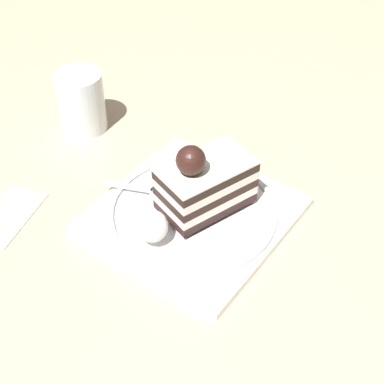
{
  "coord_description": "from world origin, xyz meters",
  "views": [
    {
      "loc": [
        0.23,
        -0.45,
        0.52
      ],
      "look_at": [
        -0.02,
        -0.0,
        0.05
      ],
      "focal_mm": 51.64,
      "sensor_mm": 36.0,
      "label": 1
    }
  ],
  "objects_px": {
    "dessert_plate": "(192,214)",
    "cake_slice": "(205,183)",
    "folded_napkin": "(8,215)",
    "whipped_cream_dollop": "(152,226)",
    "drink_glass_near": "(81,103)",
    "fork": "(144,189)"
  },
  "relations": [
    {
      "from": "dessert_plate",
      "to": "cake_slice",
      "type": "distance_m",
      "value": 0.05
    },
    {
      "from": "dessert_plate",
      "to": "folded_napkin",
      "type": "height_order",
      "value": "dessert_plate"
    },
    {
      "from": "dessert_plate",
      "to": "fork",
      "type": "relative_size",
      "value": 2.41
    },
    {
      "from": "whipped_cream_dollop",
      "to": "fork",
      "type": "height_order",
      "value": "whipped_cream_dollop"
    },
    {
      "from": "cake_slice",
      "to": "drink_glass_near",
      "type": "height_order",
      "value": "cake_slice"
    },
    {
      "from": "dessert_plate",
      "to": "cake_slice",
      "type": "xyz_separation_m",
      "value": [
        0.01,
        0.02,
        0.05
      ]
    },
    {
      "from": "folded_napkin",
      "to": "whipped_cream_dollop",
      "type": "bearing_deg",
      "value": 12.9
    },
    {
      "from": "cake_slice",
      "to": "whipped_cream_dollop",
      "type": "relative_size",
      "value": 3.28
    },
    {
      "from": "fork",
      "to": "dessert_plate",
      "type": "bearing_deg",
      "value": 0.3
    },
    {
      "from": "drink_glass_near",
      "to": "dessert_plate",
      "type": "bearing_deg",
      "value": -21.37
    },
    {
      "from": "fork",
      "to": "folded_napkin",
      "type": "xyz_separation_m",
      "value": [
        -0.14,
        -0.11,
        -0.02
      ]
    },
    {
      "from": "whipped_cream_dollop",
      "to": "folded_napkin",
      "type": "xyz_separation_m",
      "value": [
        -0.2,
        -0.05,
        -0.04
      ]
    },
    {
      "from": "dessert_plate",
      "to": "cake_slice",
      "type": "relative_size",
      "value": 1.89
    },
    {
      "from": "dessert_plate",
      "to": "folded_napkin",
      "type": "bearing_deg",
      "value": -152.16
    },
    {
      "from": "fork",
      "to": "drink_glass_near",
      "type": "height_order",
      "value": "drink_glass_near"
    },
    {
      "from": "dessert_plate",
      "to": "fork",
      "type": "bearing_deg",
      "value": -179.7
    },
    {
      "from": "dessert_plate",
      "to": "drink_glass_near",
      "type": "height_order",
      "value": "drink_glass_near"
    },
    {
      "from": "whipped_cream_dollop",
      "to": "folded_napkin",
      "type": "relative_size",
      "value": 0.39
    },
    {
      "from": "drink_glass_near",
      "to": "folded_napkin",
      "type": "distance_m",
      "value": 0.22
    },
    {
      "from": "drink_glass_near",
      "to": "folded_napkin",
      "type": "xyz_separation_m",
      "value": [
        0.03,
        -0.21,
        -0.04
      ]
    },
    {
      "from": "cake_slice",
      "to": "whipped_cream_dollop",
      "type": "height_order",
      "value": "cake_slice"
    },
    {
      "from": "drink_glass_near",
      "to": "folded_napkin",
      "type": "bearing_deg",
      "value": -80.82
    }
  ]
}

